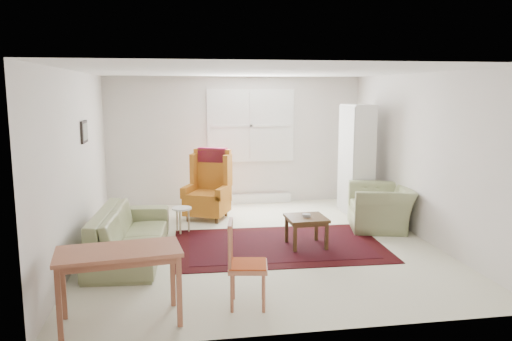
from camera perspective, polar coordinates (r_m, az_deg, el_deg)
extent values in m
cube|color=beige|center=(7.44, 0.38, -8.38)|extent=(5.00, 5.50, 0.01)
cube|color=white|center=(7.10, 0.41, 11.25)|extent=(5.00, 5.50, 0.01)
cube|color=silver|center=(9.86, -2.34, 3.41)|extent=(5.00, 0.04, 2.50)
cube|color=silver|center=(4.52, 6.37, -3.63)|extent=(5.00, 0.04, 2.50)
cube|color=silver|center=(7.17, -19.69, 0.67)|extent=(0.04, 5.50, 2.50)
cube|color=silver|center=(7.97, 18.39, 1.55)|extent=(0.04, 5.50, 2.50)
cube|color=white|center=(9.86, -0.60, 5.16)|extent=(1.72, 0.06, 1.42)
cube|color=white|center=(9.86, -0.60, 5.16)|extent=(1.60, 0.02, 1.30)
cube|color=silver|center=(10.01, -0.53, -3.23)|extent=(1.60, 0.12, 0.18)
cube|color=black|center=(7.62, -19.05, 4.20)|extent=(0.03, 0.42, 0.32)
cube|color=#A29A4A|center=(7.61, -18.94, 4.21)|extent=(0.01, 0.34, 0.24)
imported|color=#81895B|center=(7.02, -14.22, -5.96)|extent=(1.03, 2.26, 0.89)
imported|color=#81895B|center=(8.41, 14.03, -3.62)|extent=(1.17, 1.27, 0.84)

